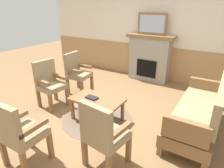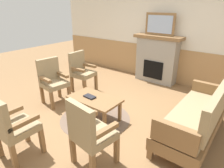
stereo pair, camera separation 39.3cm
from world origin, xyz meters
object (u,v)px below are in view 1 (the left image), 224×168
object	(u,v)px
framed_picture	(152,24)
armchair_by_window_left	(49,82)
armchair_near_fireplace	(77,71)
armchair_front_center	(103,133)
fireplace	(149,58)
book_on_table	(92,98)
coffee_table	(97,101)
armchair_front_left	(19,131)
couch	(199,112)

from	to	relation	value
framed_picture	armchair_by_window_left	size ratio (longest dim) A/B	0.82
armchair_near_fireplace	armchair_front_center	distance (m)	2.55
fireplace	book_on_table	size ratio (longest dim) A/B	5.73
fireplace	book_on_table	world-z (taller)	fireplace
framed_picture	armchair_near_fireplace	world-z (taller)	framed_picture
armchair_by_window_left	armchair_front_center	distance (m)	2.11
coffee_table	armchair_front_center	xyz separation A→B (m)	(0.75, -0.90, 0.15)
book_on_table	armchair_by_window_left	world-z (taller)	armchair_by_window_left
armchair_front_left	armchair_front_center	bearing A→B (deg)	29.95
fireplace	coffee_table	bearing A→B (deg)	-90.14
couch	coffee_table	size ratio (longest dim) A/B	1.88
armchair_near_fireplace	armchair_front_left	world-z (taller)	same
fireplace	couch	size ratio (longest dim) A/B	0.72
framed_picture	coffee_table	world-z (taller)	framed_picture
armchair_near_fireplace	armchair_front_left	xyz separation A→B (m)	(0.97, -2.22, 0.00)
framed_picture	armchair_front_center	distance (m)	3.64
fireplace	coffee_table	size ratio (longest dim) A/B	1.35
fireplace	armchair_near_fireplace	distance (m)	2.09
fireplace	coffee_table	world-z (taller)	fireplace
book_on_table	armchair_front_left	xyz separation A→B (m)	(-0.10, -1.40, 0.08)
fireplace	framed_picture	world-z (taller)	framed_picture
armchair_near_fireplace	fireplace	bearing A→B (deg)	55.94
book_on_table	framed_picture	bearing A→B (deg)	87.94
couch	book_on_table	xyz separation A→B (m)	(-1.76, -0.59, 0.06)
coffee_table	book_on_table	xyz separation A→B (m)	(-0.09, -0.04, 0.07)
book_on_table	couch	bearing A→B (deg)	18.66
couch	armchair_by_window_left	world-z (taller)	same
framed_picture	armchair_near_fireplace	bearing A→B (deg)	-124.06
book_on_table	armchair_front_left	distance (m)	1.41
fireplace	armchair_near_fireplace	size ratio (longest dim) A/B	1.33
fireplace	framed_picture	bearing A→B (deg)	90.00
couch	armchair_front_left	size ratio (longest dim) A/B	1.84
armchair_near_fireplace	armchair_by_window_left	world-z (taller)	same
fireplace	armchair_by_window_left	distance (m)	2.83
book_on_table	armchair_front_center	size ratio (longest dim) A/B	0.23
coffee_table	armchair_by_window_left	bearing A→B (deg)	-177.74
armchair_front_center	coffee_table	bearing A→B (deg)	129.73
armchair_front_left	couch	bearing A→B (deg)	46.93
framed_picture	couch	size ratio (longest dim) A/B	0.44
framed_picture	book_on_table	distance (m)	2.78
fireplace	armchair_by_window_left	world-z (taller)	fireplace
armchair_by_window_left	armchair_front_left	distance (m)	1.71
armchair_near_fireplace	armchair_front_left	size ratio (longest dim) A/B	1.00
framed_picture	armchair_by_window_left	world-z (taller)	framed_picture
coffee_table	armchair_front_left	xyz separation A→B (m)	(-0.19, -1.44, 0.15)
armchair_front_left	fireplace	bearing A→B (deg)	87.18
armchair_front_center	book_on_table	bearing A→B (deg)	134.09
armchair_front_left	book_on_table	bearing A→B (deg)	85.78
fireplace	armchair_front_left	xyz separation A→B (m)	(-0.19, -3.95, -0.11)
book_on_table	armchair_near_fireplace	bearing A→B (deg)	142.58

